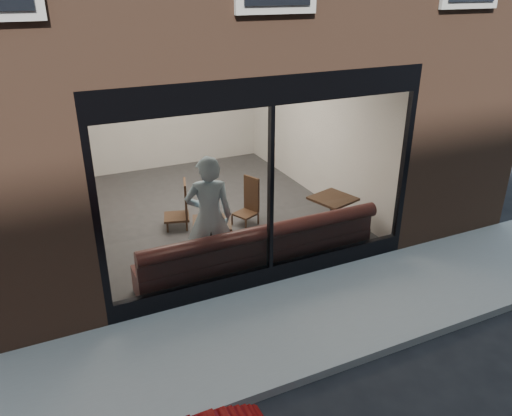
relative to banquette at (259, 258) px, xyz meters
name	(u,v)px	position (x,y,z in m)	size (l,w,h in m)	color
ground	(343,364)	(0.00, -2.45, -0.23)	(120.00, 120.00, 0.00)	black
sidewalk_near	(303,319)	(0.00, -1.45, -0.22)	(40.00, 2.00, 0.01)	gray
kerb_near	(346,363)	(0.00, -2.50, -0.17)	(40.00, 0.10, 0.12)	gray
host_building_pier_right	(296,91)	(3.75, 5.55, 1.38)	(2.50, 12.00, 3.20)	brown
host_building_backfill	(133,84)	(0.00, 8.55, 1.38)	(5.00, 6.00, 3.20)	brown
cafe_floor	(206,210)	(0.00, 2.55, -0.21)	(6.00, 6.00, 0.00)	#2D2D30
cafe_ceiling	(198,50)	(0.00, 2.55, 2.97)	(6.00, 6.00, 0.00)	white
cafe_wall_back	(161,105)	(0.00, 5.54, 1.37)	(5.00, 5.00, 0.00)	silver
cafe_wall_left	(67,153)	(-2.49, 2.55, 1.37)	(6.00, 6.00, 0.00)	silver
cafe_wall_right	(313,122)	(2.49, 2.55, 1.37)	(6.00, 6.00, 0.00)	silver
storefront_kick	(270,274)	(0.00, -0.40, -0.08)	(5.00, 0.10, 0.30)	black
storefront_header	(272,90)	(0.00, -0.40, 2.77)	(5.00, 0.10, 0.40)	black
storefront_mullion	(271,191)	(0.00, -0.40, 1.32)	(0.06, 0.10, 2.50)	black
storefront_glass	(272,192)	(0.00, -0.43, 1.33)	(4.80, 4.80, 0.00)	white
banquette	(259,258)	(0.00, 0.00, 0.00)	(4.00, 0.55, 0.45)	#351413
person	(209,217)	(-0.72, 0.26, 0.77)	(0.73, 0.48, 1.99)	#98BAD0
cafe_table_left	(212,223)	(-0.58, 0.55, 0.52)	(0.62, 0.62, 0.04)	#322113
cafe_table_right	(333,199)	(1.75, 0.55, 0.52)	(0.69, 0.69, 0.04)	#322113
cafe_chair_left	(177,217)	(-0.76, 2.04, 0.01)	(0.47, 0.47, 0.04)	#322113
cafe_chair_right	(245,214)	(0.48, 1.61, 0.01)	(0.37, 0.37, 0.04)	#322113
wall_poster	(70,153)	(-2.45, 2.26, 1.46)	(0.02, 0.63, 0.84)	white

